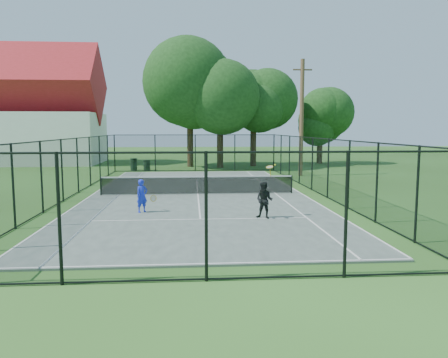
{
  "coord_description": "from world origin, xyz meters",
  "views": [
    {
      "loc": [
        -0.32,
        -22.72,
        3.5
      ],
      "look_at": [
        1.16,
        -3.0,
        1.2
      ],
      "focal_mm": 35.0,
      "sensor_mm": 36.0,
      "label": 1
    }
  ],
  "objects": [
    {
      "name": "tree_far_right",
      "position": [
        12.5,
        20.13,
        4.03
      ],
      "size": [
        4.92,
        4.92,
        6.51
      ],
      "color": "#332114",
      "rests_on": "ground"
    },
    {
      "name": "trash_bin_right",
      "position": [
        -4.05,
        13.98,
        0.44
      ],
      "size": [
        0.58,
        0.58,
        0.87
      ],
      "color": "black",
      "rests_on": "ground"
    },
    {
      "name": "player_blue",
      "position": [
        -2.36,
        -4.79,
        0.74
      ],
      "size": [
        0.88,
        0.56,
        1.36
      ],
      "color": "#1A2EE0",
      "rests_on": "tennis_court"
    },
    {
      "name": "building",
      "position": [
        -17.0,
        22.0,
        4.93
      ],
      "size": [
        15.3,
        8.15,
        11.87
      ],
      "color": "silver",
      "rests_on": "ground"
    },
    {
      "name": "tree_near_mid",
      "position": [
        2.25,
        16.31,
        5.2
      ],
      "size": [
        6.46,
        6.46,
        8.44
      ],
      "color": "#332114",
      "rests_on": "ground"
    },
    {
      "name": "tennis_court",
      "position": [
        0.0,
        0.0,
        0.03
      ],
      "size": [
        11.0,
        24.0,
        0.06
      ],
      "primitive_type": "cube",
      "color": "#505E57",
      "rests_on": "ground"
    },
    {
      "name": "player_black",
      "position": [
        2.46,
        -6.39,
        0.77
      ],
      "size": [
        0.99,
        1.13,
        2.04
      ],
      "color": "black",
      "rests_on": "tennis_court"
    },
    {
      "name": "ground",
      "position": [
        0.0,
        0.0,
        0.0
      ],
      "size": [
        120.0,
        120.0,
        0.0
      ],
      "primitive_type": "plane",
      "color": "#2E531C"
    },
    {
      "name": "utility_pole",
      "position": [
        7.76,
        9.0,
        4.3
      ],
      "size": [
        1.4,
        0.3,
        8.47
      ],
      "color": "#4C3823",
      "rests_on": "ground"
    },
    {
      "name": "tennis_net",
      "position": [
        0.0,
        0.0,
        0.58
      ],
      "size": [
        10.08,
        0.08,
        0.95
      ],
      "color": "black",
      "rests_on": "tennis_court"
    },
    {
      "name": "tree_near_right",
      "position": [
        5.44,
        17.72,
        5.27
      ],
      "size": [
        6.01,
        6.01,
        8.29
      ],
      "color": "#332114",
      "rests_on": "ground"
    },
    {
      "name": "trash_bin_left",
      "position": [
        -5.14,
        14.11,
        0.51
      ],
      "size": [
        0.58,
        0.58,
        1.0
      ],
      "color": "black",
      "rests_on": "ground"
    },
    {
      "name": "fence",
      "position": [
        0.0,
        0.0,
        1.5
      ],
      "size": [
        13.1,
        26.1,
        3.0
      ],
      "color": "black",
      "rests_on": "ground"
    },
    {
      "name": "tree_near_left",
      "position": [
        -0.42,
        17.37,
        6.42
      ],
      "size": [
        8.0,
        8.0,
        10.43
      ],
      "color": "#332114",
      "rests_on": "ground"
    }
  ]
}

